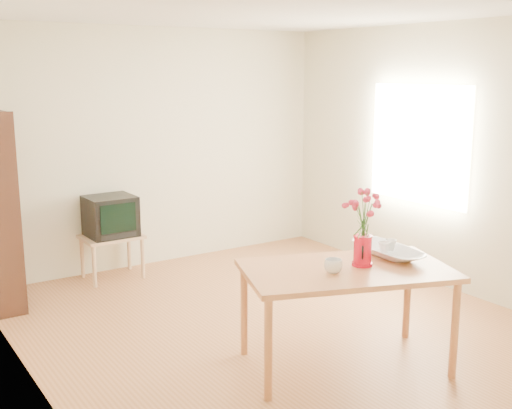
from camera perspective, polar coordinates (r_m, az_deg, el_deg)
room at (r=5.26m, az=2.03°, el=2.70°), size 4.50×4.50×4.50m
table at (r=4.69m, az=8.05°, el=-6.50°), size 1.67×1.29×0.75m
tv_stand at (r=6.84m, az=-12.71°, el=-3.29°), size 0.60×0.45×0.46m
pitcher at (r=4.71m, az=9.43°, el=-4.16°), size 0.17×0.19×0.23m
flowers at (r=4.63m, az=9.57°, el=-0.64°), size 0.26×0.26×0.37m
mug at (r=4.52m, az=6.89°, el=-5.46°), size 0.15×0.15×0.10m
bowl at (r=4.95m, az=11.70°, el=-2.17°), size 0.48×0.48×0.42m
teacup_a at (r=4.94m, az=11.35°, el=-2.67°), size 0.10×0.10×0.07m
teacup_b at (r=5.01m, az=11.89°, el=-2.48°), size 0.09×0.09×0.07m
television at (r=6.78m, az=-12.86°, el=-0.94°), size 0.48×0.45×0.41m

